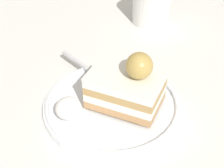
{
  "coord_description": "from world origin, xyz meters",
  "views": [
    {
      "loc": [
        0.07,
        0.36,
        0.32
      ],
      "look_at": [
        -0.02,
        0.02,
        0.05
      ],
      "focal_mm": 52.17,
      "sensor_mm": 36.0,
      "label": 1
    }
  ],
  "objects_px": {
    "cake_slice": "(127,86)",
    "drink_glass_near": "(152,4)",
    "whipped_cream_dollop": "(68,108)",
    "fork": "(88,69)",
    "dessert_plate": "(112,105)"
  },
  "relations": [
    {
      "from": "cake_slice",
      "to": "drink_glass_near",
      "type": "bearing_deg",
      "value": -117.08
    },
    {
      "from": "cake_slice",
      "to": "drink_glass_near",
      "type": "distance_m",
      "value": 0.29
    },
    {
      "from": "cake_slice",
      "to": "fork",
      "type": "relative_size",
      "value": 1.0
    },
    {
      "from": "fork",
      "to": "drink_glass_near",
      "type": "xyz_separation_m",
      "value": [
        -0.17,
        -0.17,
        0.02
      ]
    },
    {
      "from": "whipped_cream_dollop",
      "to": "fork",
      "type": "height_order",
      "value": "whipped_cream_dollop"
    },
    {
      "from": "dessert_plate",
      "to": "cake_slice",
      "type": "xyz_separation_m",
      "value": [
        -0.02,
        0.01,
        0.04
      ]
    },
    {
      "from": "dessert_plate",
      "to": "drink_glass_near",
      "type": "relative_size",
      "value": 2.36
    },
    {
      "from": "dessert_plate",
      "to": "whipped_cream_dollop",
      "type": "xyz_separation_m",
      "value": [
        0.06,
        0.02,
        0.02
      ]
    },
    {
      "from": "dessert_plate",
      "to": "fork",
      "type": "height_order",
      "value": "fork"
    },
    {
      "from": "drink_glass_near",
      "to": "cake_slice",
      "type": "bearing_deg",
      "value": 62.92
    },
    {
      "from": "fork",
      "to": "drink_glass_near",
      "type": "height_order",
      "value": "drink_glass_near"
    },
    {
      "from": "dessert_plate",
      "to": "cake_slice",
      "type": "distance_m",
      "value": 0.04
    },
    {
      "from": "cake_slice",
      "to": "drink_glass_near",
      "type": "xyz_separation_m",
      "value": [
        -0.13,
        -0.26,
        -0.01
      ]
    },
    {
      "from": "fork",
      "to": "cake_slice",
      "type": "bearing_deg",
      "value": 112.36
    },
    {
      "from": "cake_slice",
      "to": "whipped_cream_dollop",
      "type": "xyz_separation_m",
      "value": [
        0.08,
        0.01,
        -0.02
      ]
    }
  ]
}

